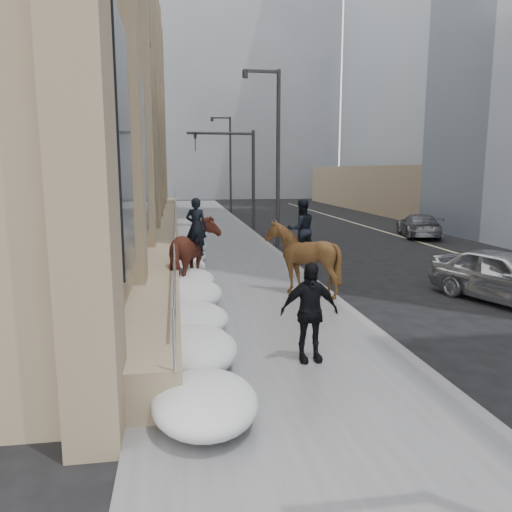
{
  "coord_description": "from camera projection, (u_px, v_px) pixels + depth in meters",
  "views": [
    {
      "loc": [
        -1.72,
        -8.57,
        3.63
      ],
      "look_at": [
        0.04,
        2.46,
        1.7
      ],
      "focal_mm": 35.0,
      "sensor_mm": 36.0,
      "label": 1
    }
  ],
  "objects": [
    {
      "name": "ground",
      "position": [
        275.0,
        369.0,
        9.22
      ],
      "size": [
        140.0,
        140.0,
        0.0
      ],
      "primitive_type": "plane",
      "color": "black",
      "rests_on": "ground"
    },
    {
      "name": "sidewalk",
      "position": [
        224.0,
        265.0,
        18.94
      ],
      "size": [
        5.0,
        80.0,
        0.12
      ],
      "primitive_type": "cube",
      "color": "#545457",
      "rests_on": "ground"
    },
    {
      "name": "curb",
      "position": [
        291.0,
        263.0,
        19.35
      ],
      "size": [
        0.24,
        80.0,
        0.12
      ],
      "primitive_type": "cube",
      "color": "slate",
      "rests_on": "ground"
    },
    {
      "name": "lane_line",
      "position": [
        477.0,
        259.0,
        20.59
      ],
      "size": [
        0.15,
        70.0,
        0.01
      ],
      "primitive_type": "cube",
      "color": "#BFB78C",
      "rests_on": "ground"
    },
    {
      "name": "limestone_building",
      "position": [
        105.0,
        69.0,
        26.32
      ],
      "size": [
        6.1,
        44.0,
        18.0
      ],
      "color": "#8B7A5B",
      "rests_on": "ground"
    },
    {
      "name": "bg_building_mid",
      "position": [
        217.0,
        91.0,
        65.85
      ],
      "size": [
        30.0,
        12.0,
        28.0
      ],
      "primitive_type": "cube",
      "color": "slate",
      "rests_on": "ground"
    },
    {
      "name": "bg_building_far",
      "position": [
        146.0,
        128.0,
        76.65
      ],
      "size": [
        24.0,
        12.0,
        20.0
      ],
      "primitive_type": "cube",
      "color": "gray",
      "rests_on": "ground"
    },
    {
      "name": "streetlight_mid",
      "position": [
        275.0,
        149.0,
        22.49
      ],
      "size": [
        1.71,
        0.24,
        8.0
      ],
      "color": "#2D2D30",
      "rests_on": "ground"
    },
    {
      "name": "streetlight_far",
      "position": [
        229.0,
        159.0,
        41.95
      ],
      "size": [
        1.71,
        0.24,
        8.0
      ],
      "color": "#2D2D30",
      "rests_on": "ground"
    },
    {
      "name": "traffic_signal",
      "position": [
        238.0,
        164.0,
        30.27
      ],
      "size": [
        4.1,
        0.22,
        6.0
      ],
      "color": "#2D2D30",
      "rests_on": "ground"
    },
    {
      "name": "snow_bank",
      "position": [
        187.0,
        265.0,
        16.81
      ],
      "size": [
        1.7,
        18.1,
        0.76
      ],
      "color": "silver",
      "rests_on": "sidewalk"
    },
    {
      "name": "mounted_horse_left",
      "position": [
        194.0,
        252.0,
        14.79
      ],
      "size": [
        1.86,
        2.72,
        2.71
      ],
      "rotation": [
        0.0,
        0.0,
        2.82
      ],
      "color": "#56261A",
      "rests_on": "sidewalk"
    },
    {
      "name": "mounted_horse_right",
      "position": [
        302.0,
        254.0,
        14.19
      ],
      "size": [
        1.93,
        2.11,
        2.7
      ],
      "rotation": [
        0.0,
        0.0,
        3.28
      ],
      "color": "#3D2611",
      "rests_on": "sidewalk"
    },
    {
      "name": "pedestrian",
      "position": [
        309.0,
        312.0,
        9.17
      ],
      "size": [
        1.11,
        0.49,
        1.87
      ],
      "primitive_type": "imported",
      "rotation": [
        0.0,
        0.0,
        0.03
      ],
      "color": "black",
      "rests_on": "sidewalk"
    },
    {
      "name": "car_silver",
      "position": [
        507.0,
        277.0,
        13.67
      ],
      "size": [
        3.04,
        4.67,
        1.48
      ],
      "primitive_type": "imported",
      "rotation": [
        0.0,
        0.0,
        0.33
      ],
      "color": "#B3B6BC",
      "rests_on": "ground"
    },
    {
      "name": "car_grey",
      "position": [
        419.0,
        225.0,
        27.31
      ],
      "size": [
        2.85,
        4.7,
        1.27
      ],
      "primitive_type": "imported",
      "rotation": [
        0.0,
        0.0,
        2.88
      ],
      "color": "slate",
      "rests_on": "ground"
    }
  ]
}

